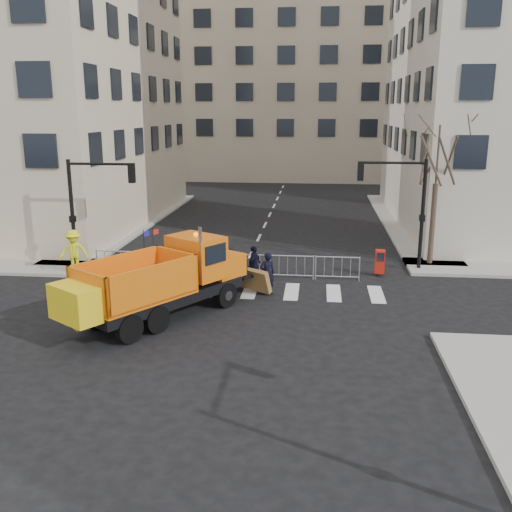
# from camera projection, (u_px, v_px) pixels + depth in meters

# --- Properties ---
(ground) EXTENTS (120.00, 120.00, 0.00)m
(ground) POSITION_uv_depth(u_px,v_px,m) (211.00, 338.00, 19.55)
(ground) COLOR black
(ground) RESTS_ON ground
(sidewalk_back) EXTENTS (64.00, 5.00, 0.15)m
(sidewalk_back) POSITION_uv_depth(u_px,v_px,m) (243.00, 269.00, 27.71)
(sidewalk_back) COLOR gray
(sidewalk_back) RESTS_ON ground
(building_far) EXTENTS (30.00, 18.00, 24.00)m
(building_far) POSITION_uv_depth(u_px,v_px,m) (290.00, 71.00, 66.64)
(building_far) COLOR tan
(building_far) RESTS_ON ground
(traffic_light_left) EXTENTS (0.18, 0.18, 5.40)m
(traffic_light_left) POSITION_uv_depth(u_px,v_px,m) (73.00, 217.00, 26.93)
(traffic_light_left) COLOR black
(traffic_light_left) RESTS_ON ground
(traffic_light_right) EXTENTS (0.18, 0.18, 5.40)m
(traffic_light_right) POSITION_uv_depth(u_px,v_px,m) (422.00, 216.00, 27.14)
(traffic_light_right) COLOR black
(traffic_light_right) RESTS_ON ground
(crowd_barriers) EXTENTS (12.60, 0.60, 1.10)m
(crowd_barriers) POSITION_uv_depth(u_px,v_px,m) (225.00, 264.00, 26.81)
(crowd_barriers) COLOR #9EA0A5
(crowd_barriers) RESTS_ON ground
(street_tree) EXTENTS (3.00, 3.00, 7.50)m
(street_tree) POSITION_uv_depth(u_px,v_px,m) (435.00, 191.00, 27.77)
(street_tree) COLOR #382B21
(street_tree) RESTS_ON ground
(plow_truck) EXTENTS (6.93, 8.67, 3.45)m
(plow_truck) POSITION_uv_depth(u_px,v_px,m) (159.00, 280.00, 21.00)
(plow_truck) COLOR black
(plow_truck) RESTS_ON ground
(cop_a) EXTENTS (0.78, 0.66, 1.82)m
(cop_a) POSITION_uv_depth(u_px,v_px,m) (267.00, 273.00, 24.08)
(cop_a) COLOR black
(cop_a) RESTS_ON ground
(cop_b) EXTENTS (1.16, 1.07, 1.93)m
(cop_b) POSITION_uv_depth(u_px,v_px,m) (230.00, 270.00, 24.30)
(cop_b) COLOR black
(cop_b) RESTS_ON ground
(cop_c) EXTENTS (0.79, 1.12, 1.76)m
(cop_c) POSITION_uv_depth(u_px,v_px,m) (254.00, 265.00, 25.46)
(cop_c) COLOR black
(cop_c) RESTS_ON ground
(worker) EXTENTS (1.51, 1.14, 2.07)m
(worker) POSITION_uv_depth(u_px,v_px,m) (74.00, 252.00, 26.60)
(worker) COLOR yellow
(worker) RESTS_ON sidewalk_back
(newspaper_box) EXTENTS (0.48, 0.44, 1.10)m
(newspaper_box) POSITION_uv_depth(u_px,v_px,m) (380.00, 262.00, 26.75)
(newspaper_box) COLOR #B81A0E
(newspaper_box) RESTS_ON sidewalk_back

